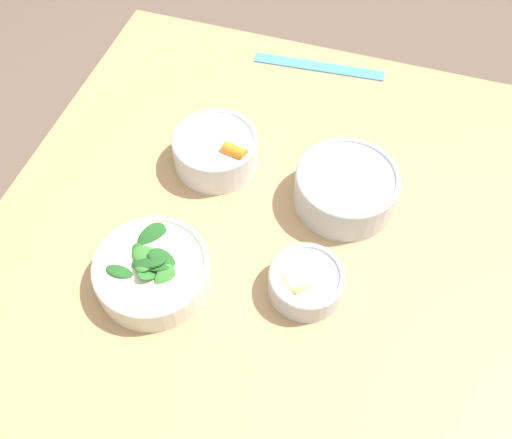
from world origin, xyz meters
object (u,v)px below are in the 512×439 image
bowl_greens (152,270)px  bowl_cookies (307,282)px  bowl_beans_hotdog (346,189)px  bowl_carrots (216,150)px  ruler (319,67)px

bowl_greens → bowl_cookies: size_ratio=1.54×
bowl_beans_hotdog → bowl_greens: bearing=-135.8°
bowl_cookies → bowl_beans_hotdog: bearing=84.8°
bowl_carrots → bowl_beans_hotdog: bowl_carrots is taller
bowl_carrots → ruler: 0.33m
bowl_cookies → ruler: bearing=101.8°
bowl_greens → bowl_beans_hotdog: bowl_greens is taller
bowl_greens → bowl_carrots: bearing=87.5°
bowl_greens → ruler: 0.58m
bowl_cookies → bowl_carrots: bearing=137.6°
bowl_greens → ruler: size_ratio=0.66×
bowl_carrots → bowl_beans_hotdog: size_ratio=0.87×
bowl_greens → bowl_beans_hotdog: bearing=44.2°
bowl_carrots → bowl_beans_hotdog: 0.24m
bowl_cookies → ruler: bowl_cookies is taller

